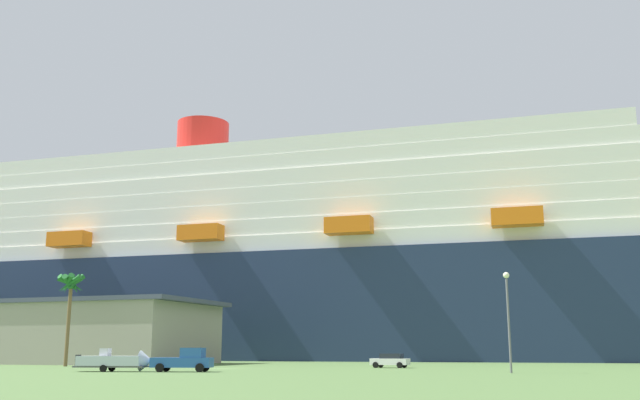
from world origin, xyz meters
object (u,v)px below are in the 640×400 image
palm_tree (71,289)px  small_boat_on_trailer (119,361)px  street_lamp (508,308)px  cruise_ship (368,268)px  parked_car_white_van (390,360)px  pickup_truck (185,360)px

palm_tree → small_boat_on_trailer: bearing=-45.0°
palm_tree → street_lamp: (52.51, -11.53, -3.70)m
cruise_ship → parked_car_white_van: bearing=-77.1°
small_boat_on_trailer → street_lamp: 36.42m
cruise_ship → pickup_truck: bearing=-94.0°
cruise_ship → small_boat_on_trailer: (-11.09, -70.63, -16.04)m
pickup_truck → small_boat_on_trailer: (-6.25, -1.00, -0.08)m
cruise_ship → small_boat_on_trailer: size_ratio=33.09×
street_lamp → parked_car_white_van: bearing=131.9°
cruise_ship → pickup_truck: 71.59m
palm_tree → street_lamp: size_ratio=1.27×
cruise_ship → small_boat_on_trailer: bearing=-98.9°
palm_tree → parked_car_white_van: palm_tree is taller
pickup_truck → street_lamp: size_ratio=0.65×
palm_tree → parked_car_white_van: (39.50, 2.96, -8.61)m
pickup_truck → small_boat_on_trailer: size_ratio=0.69×
street_lamp → cruise_ship: bearing=110.6°
cruise_ship → parked_car_white_van: 54.63m
cruise_ship → palm_tree: 61.09m
small_boat_on_trailer → palm_tree: size_ratio=0.74×
pickup_truck → parked_car_white_van: size_ratio=1.31×
pickup_truck → street_lamp: 30.15m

